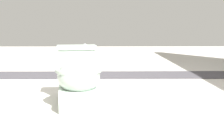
{
  "coord_description": "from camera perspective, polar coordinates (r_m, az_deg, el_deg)",
  "views": [
    {
      "loc": [
        2.3,
        0.13,
        0.67
      ],
      "look_at": [
        0.01,
        0.16,
        0.3
      ],
      "focal_mm": 42.0,
      "sensor_mm": 36.0,
      "label": 1
    }
  ],
  "objects": [
    {
      "name": "ground_plane",
      "position": [
        2.4,
        -3.8,
        -7.05
      ],
      "size": [
        14.0,
        14.0,
        0.0
      ],
      "primitive_type": "plane",
      "color": "beige"
    },
    {
      "name": "gravel_strip",
      "position": [
        3.73,
        4.99,
        -1.06
      ],
      "size": [
        0.56,
        8.0,
        0.01
      ],
      "primitive_type": "cube",
      "color": "#423F44",
      "rests_on": "ground"
    },
    {
      "name": "toilet",
      "position": [
        2.34,
        -7.36,
        -1.95
      ],
      "size": [
        0.68,
        0.47,
        0.52
      ],
      "rotation": [
        0.0,
        0.0,
        0.17
      ],
      "color": "#B2C6B7",
      "rests_on": "ground"
    }
  ]
}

